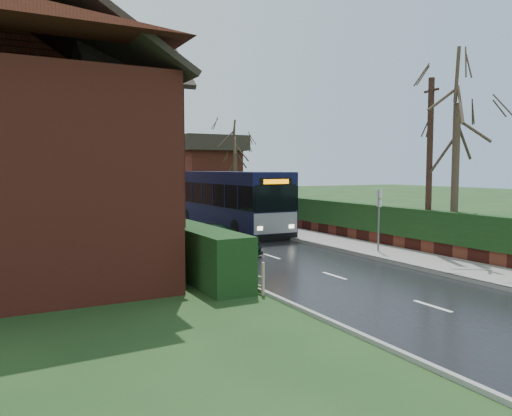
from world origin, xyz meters
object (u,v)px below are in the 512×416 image
bus (228,201)px  car_silver (150,226)px  car_green (216,239)px  bus_stop_sign (379,212)px  brick_house (16,142)px  telegraph_pole (429,166)px

bus → car_silver: bearing=-161.3°
bus → car_green: 8.07m
car_green → bus_stop_sign: (5.60, -3.31, 1.13)m
brick_house → car_green: brick_house is taller
bus_stop_sign → telegraph_pole: telegraph_pole is taller
car_silver → bus_stop_sign: (6.80, -8.66, 1.10)m
bus_stop_sign → car_silver: bearing=146.1°
brick_house → car_green: (7.13, -1.02, -3.78)m
bus → bus_stop_sign: bus is taller
car_silver → telegraph_pole: telegraph_pole is taller
car_silver → car_green: bearing=-72.1°
car_silver → brick_house: bearing=-138.7°
bus_stop_sign → telegraph_pole: 2.69m
brick_house → bus: size_ratio=1.35×
bus → car_green: bearing=-118.4°
brick_house → telegraph_pole: brick_house is taller
car_silver → bus_stop_sign: 11.07m
bus → bus_stop_sign: (1.80, -10.35, 0.10)m
bus_stop_sign → car_green: bearing=167.4°
brick_house → bus_stop_sign: brick_house is taller
brick_house → telegraph_pole: (14.53, -5.18, -0.84)m
telegraph_pole → car_green: bearing=163.3°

